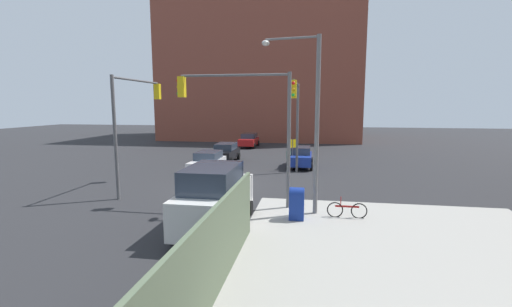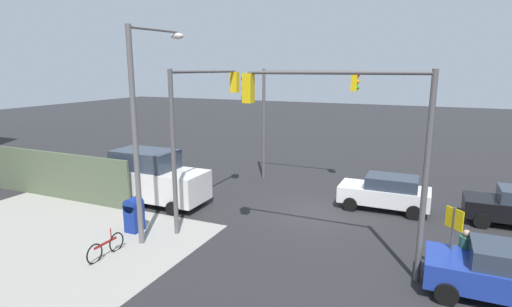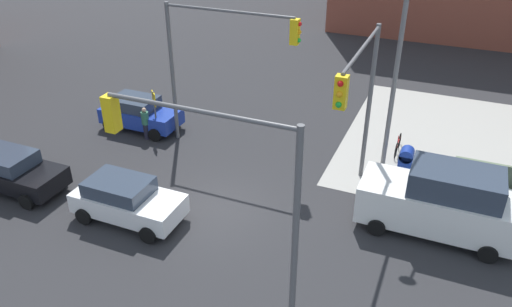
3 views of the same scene
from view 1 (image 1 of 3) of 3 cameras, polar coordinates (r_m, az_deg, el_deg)
ground_plane at (r=22.05m, az=-5.59°, el=-4.99°), size 120.00×120.00×0.00m
sidewalk_corner at (r=13.19m, az=24.38°, el=-14.77°), size 12.00×12.00×0.01m
building_brick_west at (r=53.58m, az=1.11°, el=13.87°), size 16.00×28.00×20.80m
traffic_signal_nw_corner at (r=22.89m, az=6.69°, el=7.27°), size 6.15×0.36×6.50m
traffic_signal_se_corner at (r=20.95m, az=-19.58°, el=6.69°), size 5.51×0.36×6.50m
traffic_signal_ne_corner at (r=16.57m, az=-1.98°, el=6.94°), size 0.36×5.64×6.50m
street_lamp_corner at (r=15.60m, az=8.83°, el=7.00°), size 0.71×2.66×8.00m
warning_sign_two_way at (r=26.39m, az=6.10°, el=0.77°), size 0.48×0.48×2.40m
mailbox_blue at (r=15.15m, az=6.80°, el=-8.10°), size 0.56×0.64×1.43m
coupe_red at (r=40.84m, az=-1.20°, el=2.26°), size 4.27×2.02×1.62m
hatchback_white at (r=25.08m, az=-8.07°, el=-1.49°), size 4.08×2.02×1.62m
hatchback_black at (r=30.31m, az=-5.15°, el=0.21°), size 4.27×2.02×1.62m
sedan_blue at (r=27.79m, az=7.37°, el=-0.54°), size 3.93×2.02×1.62m
van_white_delivery at (r=13.98m, az=-6.81°, el=-7.28°), size 5.40×2.32×2.62m
pedestrian_crossing at (r=26.92m, az=5.45°, el=-0.78°), size 0.36×0.36×1.64m
bicycle_leaning_on_fence at (r=15.91m, az=14.91°, el=-9.09°), size 0.05×1.75×0.97m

